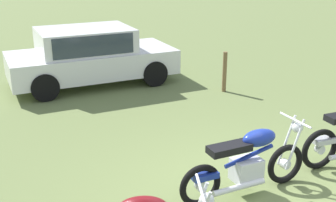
# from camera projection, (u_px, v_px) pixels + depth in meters

# --- Properties ---
(motorcycle_blue) EXTENTS (2.03, 0.64, 1.02)m
(motorcycle_blue) POSITION_uv_depth(u_px,v_px,m) (247.00, 163.00, 5.88)
(motorcycle_blue) COLOR black
(motorcycle_blue) RESTS_ON ground
(car_white) EXTENTS (4.19, 2.10, 1.43)m
(car_white) POSITION_uv_depth(u_px,v_px,m) (89.00, 53.00, 10.70)
(car_white) COLOR silver
(car_white) RESTS_ON ground
(fence_post_wooden) EXTENTS (0.10, 0.10, 0.98)m
(fence_post_wooden) POSITION_uv_depth(u_px,v_px,m) (225.00, 72.00, 10.20)
(fence_post_wooden) COLOR brown
(fence_post_wooden) RESTS_ON ground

